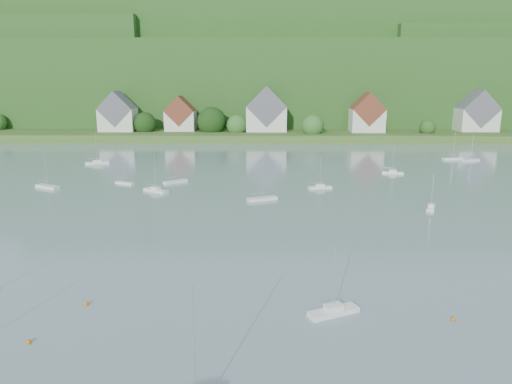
% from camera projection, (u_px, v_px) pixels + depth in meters
% --- Properties ---
extents(far_shore_strip, '(600.00, 60.00, 3.00)m').
position_uv_depth(far_shore_strip, '(255.00, 132.00, 202.67)').
color(far_shore_strip, '#335620').
rests_on(far_shore_strip, ground).
extents(forested_ridge, '(620.00, 181.22, 69.89)m').
position_uv_depth(forested_ridge, '(258.00, 81.00, 264.52)').
color(forested_ridge, '#1C3F14').
rests_on(forested_ridge, ground).
extents(village_building_0, '(14.00, 10.40, 16.00)m').
position_uv_depth(village_building_0, '(118.00, 115.00, 189.24)').
color(village_building_0, silver).
rests_on(village_building_0, far_shore_strip).
extents(village_building_1, '(12.00, 9.36, 14.00)m').
position_uv_depth(village_building_1, '(181.00, 116.00, 190.88)').
color(village_building_1, silver).
rests_on(village_building_1, far_shore_strip).
extents(village_building_2, '(16.00, 11.44, 18.00)m').
position_uv_depth(village_building_2, '(266.00, 113.00, 188.89)').
color(village_building_2, silver).
rests_on(village_building_2, far_shore_strip).
extents(village_building_3, '(13.00, 10.40, 15.50)m').
position_uv_depth(village_building_3, '(367.00, 115.00, 186.37)').
color(village_building_3, silver).
rests_on(village_building_3, far_shore_strip).
extents(village_building_4, '(15.00, 10.40, 16.50)m').
position_uv_depth(village_building_4, '(477.00, 115.00, 189.36)').
color(village_building_4, silver).
rests_on(village_building_4, far_shore_strip).
extents(near_sailboat_3, '(5.39, 3.58, 7.11)m').
position_uv_depth(near_sailboat_3, '(333.00, 310.00, 46.24)').
color(near_sailboat_3, silver).
rests_on(near_sailboat_3, ground).
extents(mooring_buoy_0, '(0.48, 0.48, 0.48)m').
position_uv_depth(mooring_buoy_0, '(29.00, 343.00, 41.18)').
color(mooring_buoy_0, '#CC6704').
rests_on(mooring_buoy_0, ground).
extents(mooring_buoy_2, '(0.44, 0.44, 0.44)m').
position_uv_depth(mooring_buoy_2, '(453.00, 320.00, 45.13)').
color(mooring_buoy_2, '#CC6704').
rests_on(mooring_buoy_2, ground).
extents(mooring_buoy_3, '(0.51, 0.51, 0.51)m').
position_uv_depth(mooring_buoy_3, '(86.00, 305.00, 48.24)').
color(mooring_buoy_3, '#CC6704').
rests_on(mooring_buoy_3, ground).
extents(far_sailboat_cluster, '(203.18, 63.78, 8.71)m').
position_uv_depth(far_sailboat_cluster, '(286.00, 170.00, 119.90)').
color(far_sailboat_cluster, silver).
rests_on(far_sailboat_cluster, ground).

